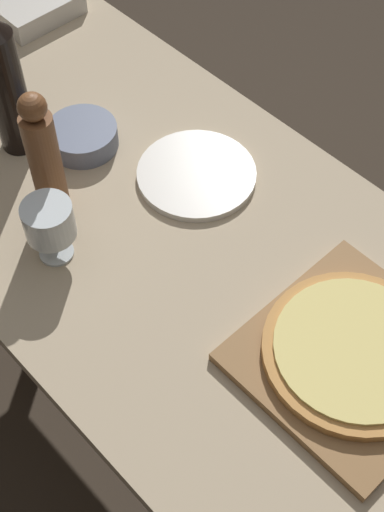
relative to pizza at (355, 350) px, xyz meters
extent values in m
plane|color=#382D23|center=(-0.03, 0.31, -0.81)|extent=(12.00, 12.00, 0.00)
cube|color=tan|center=(-0.03, 0.31, -0.04)|extent=(0.70, 1.76, 0.03)
cylinder|color=brown|center=(0.26, 1.13, -0.43)|extent=(0.06, 0.06, 0.75)
cube|color=olive|center=(0.00, 0.00, -0.02)|extent=(0.33, 0.31, 0.02)
cylinder|color=#C68947|center=(0.00, 0.00, 0.00)|extent=(0.29, 0.29, 0.02)
cylinder|color=#EAD67A|center=(0.00, 0.00, 0.01)|extent=(0.25, 0.25, 0.01)
cylinder|color=black|center=(-0.10, 0.75, 0.10)|extent=(0.07, 0.07, 0.26)
cylinder|color=brown|center=(-0.15, 0.58, 0.08)|extent=(0.06, 0.06, 0.22)
sphere|color=brown|center=(-0.15, 0.58, 0.21)|extent=(0.05, 0.05, 0.05)
cylinder|color=silver|center=(-0.21, 0.49, -0.03)|extent=(0.06, 0.06, 0.00)
cylinder|color=silver|center=(-0.21, 0.49, 0.00)|extent=(0.01, 0.01, 0.05)
cylinder|color=silver|center=(-0.21, 0.49, 0.06)|extent=(0.09, 0.09, 0.07)
cylinder|color=slate|center=(-0.01, 0.67, -0.01)|extent=(0.14, 0.14, 0.04)
cylinder|color=silver|center=(0.09, 0.45, -0.02)|extent=(0.23, 0.23, 0.01)
cube|color=beige|center=(0.17, 1.06, 0.00)|extent=(0.19, 0.11, 0.05)
camera|label=1|loc=(-0.55, -0.22, 0.97)|focal=50.00mm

